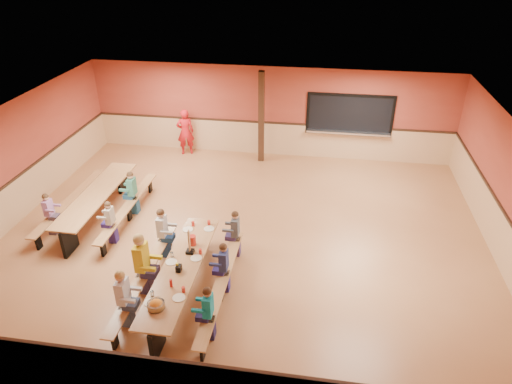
# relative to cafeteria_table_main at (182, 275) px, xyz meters

# --- Properties ---
(ground) EXTENTS (12.00, 12.00, 0.00)m
(ground) POSITION_rel_cafeteria_table_main_xyz_m (0.86, 2.36, -0.53)
(ground) COLOR #905A36
(ground) RESTS_ON ground
(room_envelope) EXTENTS (12.04, 10.04, 3.02)m
(room_envelope) POSITION_rel_cafeteria_table_main_xyz_m (0.86, 2.36, 0.16)
(room_envelope) COLOR #9A3D2C
(room_envelope) RESTS_ON ground
(kitchen_pass_through) EXTENTS (2.78, 0.28, 1.38)m
(kitchen_pass_through) POSITION_rel_cafeteria_table_main_xyz_m (3.46, 7.32, 0.96)
(kitchen_pass_through) COLOR black
(kitchen_pass_through) RESTS_ON ground
(structural_post) EXTENTS (0.18, 0.18, 3.00)m
(structural_post) POSITION_rel_cafeteria_table_main_xyz_m (0.66, 6.76, 0.97)
(structural_post) COLOR black
(structural_post) RESTS_ON ground
(cafeteria_table_main) EXTENTS (1.91, 3.70, 0.74)m
(cafeteria_table_main) POSITION_rel_cafeteria_table_main_xyz_m (0.00, 0.00, 0.00)
(cafeteria_table_main) COLOR #A06D3F
(cafeteria_table_main) RESTS_ON ground
(cafeteria_table_second) EXTENTS (1.91, 3.70, 0.74)m
(cafeteria_table_second) POSITION_rel_cafeteria_table_main_xyz_m (-3.08, 2.58, 0.00)
(cafeteria_table_second) COLOR #A06D3F
(cafeteria_table_second) RESTS_ON ground
(seated_child_white_left) EXTENTS (0.39, 0.32, 1.26)m
(seated_child_white_left) POSITION_rel_cafeteria_table_main_xyz_m (-0.83, -0.96, 0.10)
(seated_child_white_left) COLOR silver
(seated_child_white_left) RESTS_ON ground
(seated_adult_yellow) EXTENTS (0.47, 0.38, 1.41)m
(seated_adult_yellow) POSITION_rel_cafeteria_table_main_xyz_m (-0.83, -0.00, 0.18)
(seated_adult_yellow) COLOR gold
(seated_adult_yellow) RESTS_ON ground
(seated_child_grey_left) EXTENTS (0.38, 0.31, 1.24)m
(seated_child_grey_left) POSITION_rel_cafeteria_table_main_xyz_m (-0.83, 1.25, 0.09)
(seated_child_grey_left) COLOR #BCBCBC
(seated_child_grey_left) RESTS_ON ground
(seated_child_teal_right) EXTENTS (0.35, 0.28, 1.16)m
(seated_child_teal_right) POSITION_rel_cafeteria_table_main_xyz_m (0.82, -1.04, 0.05)
(seated_child_teal_right) COLOR teal
(seated_child_teal_right) RESTS_ON ground
(seated_child_navy_right) EXTENTS (0.35, 0.29, 1.17)m
(seated_child_navy_right) POSITION_rel_cafeteria_table_main_xyz_m (0.82, 0.28, 0.06)
(seated_child_navy_right) COLOR navy
(seated_child_navy_right) RESTS_ON ground
(seated_child_char_right) EXTENTS (0.35, 0.29, 1.17)m
(seated_child_char_right) POSITION_rel_cafeteria_table_main_xyz_m (0.82, 1.52, 0.06)
(seated_child_char_right) COLOR #474B51
(seated_child_char_right) RESTS_ON ground
(seated_child_purple_sec) EXTENTS (0.33, 0.27, 1.12)m
(seated_child_purple_sec) POSITION_rel_cafeteria_table_main_xyz_m (-3.90, 1.68, 0.04)
(seated_child_purple_sec) COLOR #9B6598
(seated_child_purple_sec) RESTS_ON ground
(seated_child_green_sec) EXTENTS (0.37, 0.30, 1.21)m
(seated_child_green_sec) POSITION_rel_cafeteria_table_main_xyz_m (-2.25, 2.95, 0.08)
(seated_child_green_sec) COLOR #377E66
(seated_child_green_sec) RESTS_ON ground
(seated_child_tan_sec) EXTENTS (0.33, 0.27, 1.12)m
(seated_child_tan_sec) POSITION_rel_cafeteria_table_main_xyz_m (-2.25, 1.58, 0.03)
(seated_child_tan_sec) COLOR #A79C88
(seated_child_tan_sec) RESTS_ON ground
(standing_woman) EXTENTS (0.68, 0.57, 1.59)m
(standing_woman) POSITION_rel_cafeteria_table_main_xyz_m (-1.96, 6.91, 0.27)
(standing_woman) COLOR red
(standing_woman) RESTS_ON ground
(punch_pitcher) EXTENTS (0.16, 0.16, 0.22)m
(punch_pitcher) POSITION_rel_cafeteria_table_main_xyz_m (0.03, 0.77, 0.32)
(punch_pitcher) COLOR red
(punch_pitcher) RESTS_ON cafeteria_table_main
(chip_bowl) EXTENTS (0.32, 0.32, 0.15)m
(chip_bowl) POSITION_rel_cafeteria_table_main_xyz_m (-0.09, -1.21, 0.29)
(chip_bowl) COLOR #FFA628
(chip_bowl) RESTS_ON cafeteria_table_main
(napkin_dispenser) EXTENTS (0.10, 0.14, 0.13)m
(napkin_dispenser) POSITION_rel_cafeteria_table_main_xyz_m (0.00, -0.14, 0.28)
(napkin_dispenser) COLOR black
(napkin_dispenser) RESTS_ON cafeteria_table_main
(condiment_mustard) EXTENTS (0.06, 0.06, 0.17)m
(condiment_mustard) POSITION_rel_cafeteria_table_main_xyz_m (-0.03, -0.12, 0.30)
(condiment_mustard) COLOR yellow
(condiment_mustard) RESTS_ON cafeteria_table_main
(condiment_ketchup) EXTENTS (0.06, 0.06, 0.17)m
(condiment_ketchup) POSITION_rel_cafeteria_table_main_xyz_m (-0.00, -0.61, 0.30)
(condiment_ketchup) COLOR #B2140F
(condiment_ketchup) RESTS_ON cafeteria_table_main
(table_paddle) EXTENTS (0.16, 0.16, 0.56)m
(table_paddle) POSITION_rel_cafeteria_table_main_xyz_m (0.06, 0.48, 0.35)
(table_paddle) COLOR black
(table_paddle) RESTS_ON cafeteria_table_main
(place_settings) EXTENTS (0.65, 3.30, 0.11)m
(place_settings) POSITION_rel_cafeteria_table_main_xyz_m (-0.00, 0.00, 0.27)
(place_settings) COLOR beige
(place_settings) RESTS_ON cafeteria_table_main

